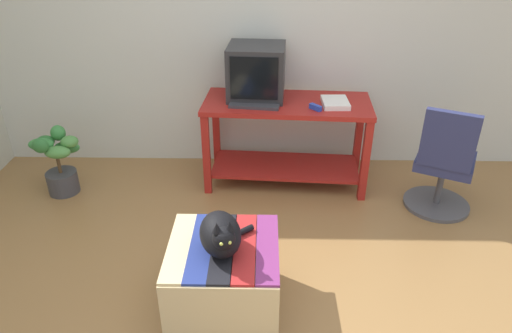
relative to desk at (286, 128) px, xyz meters
The scene contains 11 objects.
ground_plane 1.70m from the desk, 100.38° to the right, with size 14.00×14.00×0.00m, color olive.
back_wall 0.96m from the desk, 123.07° to the left, with size 8.00×0.10×2.60m, color silver.
desk is the anchor object (origin of this frame).
tv_monitor 0.53m from the desk, 156.98° to the left, with size 0.49×0.46×0.43m.
keyboard 0.39m from the desk, 156.87° to the right, with size 0.40×0.15×0.02m, color #333338.
book 0.47m from the desk, 10.32° to the right, with size 0.21×0.26×0.04m, color white.
ottoman_with_blanket 1.59m from the desk, 105.41° to the right, with size 0.63×0.64×0.45m.
cat 1.61m from the desk, 105.09° to the right, with size 0.33×0.39×0.28m.
potted_plant 1.93m from the desk, behind, with size 0.39×0.31×0.58m.
office_chair 1.29m from the desk, 19.92° to the right, with size 0.56×0.56×0.89m.
stapler 0.38m from the desk, 39.04° to the right, with size 0.04×0.11×0.04m, color #2342B7.
Camera 1 is at (0.11, -2.01, 2.12)m, focal length 32.64 mm.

